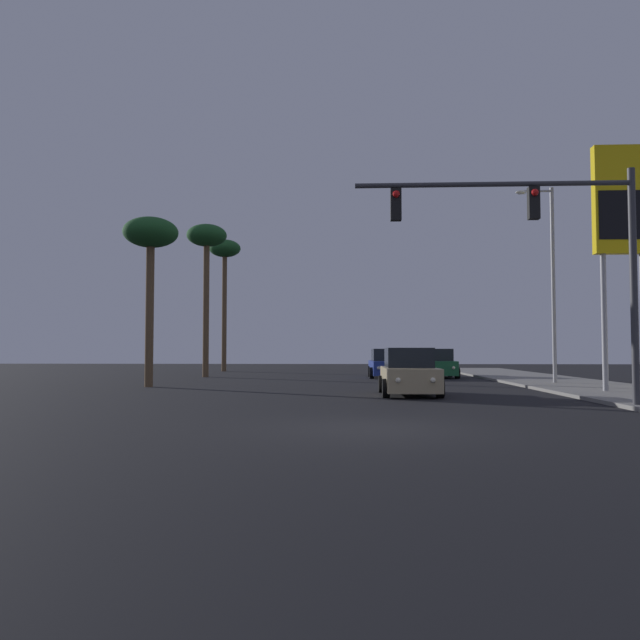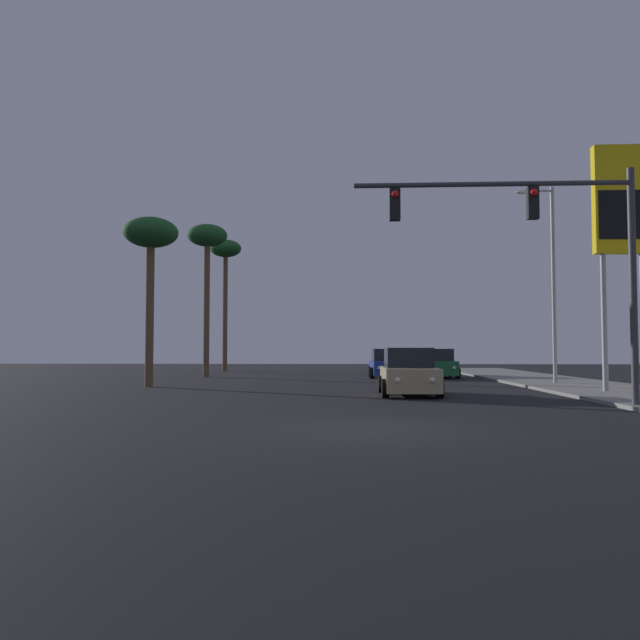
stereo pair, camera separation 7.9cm
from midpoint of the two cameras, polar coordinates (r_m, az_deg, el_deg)
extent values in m
plane|color=black|center=(12.90, 4.75, -9.86)|extent=(120.00, 120.00, 0.00)
cube|color=gray|center=(24.91, 26.46, -6.02)|extent=(5.00, 60.00, 0.12)
cube|color=tan|center=(22.46, 8.22, -5.34)|extent=(1.83, 4.21, 0.80)
cube|color=black|center=(22.59, 8.17, -3.42)|extent=(1.62, 2.01, 0.70)
cylinder|color=black|center=(21.11, 6.11, -6.23)|extent=(0.24, 0.64, 0.64)
cylinder|color=black|center=(21.29, 10.98, -6.16)|extent=(0.24, 0.64, 0.64)
cylinder|color=black|center=(23.71, 5.75, -5.85)|extent=(0.24, 0.64, 0.64)
cylinder|color=black|center=(23.86, 10.09, -5.80)|extent=(0.24, 0.64, 0.64)
sphere|color=#F2EACC|center=(20.30, 7.20, -5.48)|extent=(0.18, 0.18, 0.18)
sphere|color=#F2EACC|center=(20.41, 10.34, -5.44)|extent=(0.18, 0.18, 0.18)
cube|color=navy|center=(36.45, 6.19, -4.36)|extent=(1.95, 4.26, 0.80)
cube|color=black|center=(36.58, 6.17, -3.18)|extent=(1.67, 2.06, 0.70)
cylinder|color=black|center=(35.11, 4.85, -4.85)|extent=(0.24, 0.64, 0.64)
cylinder|color=black|center=(35.22, 7.79, -4.83)|extent=(0.24, 0.64, 0.64)
cylinder|color=black|center=(37.71, 4.71, -4.71)|extent=(0.24, 0.64, 0.64)
cylinder|color=black|center=(37.81, 7.45, -4.69)|extent=(0.24, 0.64, 0.64)
sphere|color=#F2EACC|center=(34.30, 5.47, -4.38)|extent=(0.18, 0.18, 0.18)
sphere|color=#F2EACC|center=(34.37, 7.33, -4.37)|extent=(0.18, 0.18, 0.18)
cube|color=#195933|center=(37.10, 10.83, -4.30)|extent=(1.90, 4.24, 0.80)
cube|color=black|center=(37.23, 10.79, -3.14)|extent=(1.65, 2.04, 0.70)
cylinder|color=black|center=(35.70, 9.69, -4.79)|extent=(0.24, 0.64, 0.64)
cylinder|color=black|center=(35.96, 12.55, -4.75)|extent=(0.24, 0.64, 0.64)
cylinder|color=black|center=(38.29, 9.22, -4.66)|extent=(0.24, 0.64, 0.64)
cylinder|color=black|center=(38.53, 11.89, -4.62)|extent=(0.24, 0.64, 0.64)
sphere|color=#F2EACC|center=(34.92, 10.40, -4.32)|extent=(0.18, 0.18, 0.18)
sphere|color=#F2EACC|center=(35.09, 12.22, -4.30)|extent=(0.18, 0.18, 0.18)
cylinder|color=#38383D|center=(19.10, 26.82, 2.86)|extent=(0.20, 0.20, 6.50)
cylinder|color=#38383D|center=(18.40, 15.47, 11.88)|extent=(7.62, 0.14, 0.14)
cube|color=black|center=(18.55, 18.99, 10.07)|extent=(0.30, 0.24, 0.90)
sphere|color=red|center=(18.48, 19.10, 10.98)|extent=(0.20, 0.20, 0.20)
cube|color=black|center=(17.88, 6.99, 10.42)|extent=(0.30, 0.24, 0.90)
sphere|color=red|center=(17.81, 7.01, 11.36)|extent=(0.20, 0.20, 0.20)
cylinder|color=#99999E|center=(30.60, 20.65, 3.07)|extent=(0.18, 0.18, 9.00)
cylinder|color=#99999E|center=(31.13, 19.26, 11.08)|extent=(1.40, 0.10, 0.10)
ellipsoid|color=silver|center=(30.93, 17.99, 11.06)|extent=(0.50, 0.24, 0.20)
cylinder|color=#99999E|center=(24.93, 24.64, -0.17)|extent=(0.20, 0.20, 5.00)
cube|color=yellow|center=(25.78, 25.90, 9.88)|extent=(2.00, 0.40, 4.00)
cube|color=black|center=(25.47, 26.12, 8.66)|extent=(1.80, 0.03, 1.80)
cylinder|color=brown|center=(47.84, -8.63, 0.66)|extent=(0.36, 0.36, 8.89)
ellipsoid|color=#1E5123|center=(48.38, -8.58, 6.49)|extent=(2.40, 2.40, 1.32)
cylinder|color=brown|center=(28.24, -15.23, 0.47)|extent=(0.36, 0.36, 6.30)
ellipsoid|color=#1E5123|center=(28.67, -15.14, 7.74)|extent=(2.40, 2.40, 1.32)
cylinder|color=brown|center=(37.86, -10.27, 0.92)|extent=(0.36, 0.36, 8.02)
ellipsoid|color=#1E5123|center=(38.41, -10.21, 7.62)|extent=(2.40, 2.40, 1.32)
camera|label=1|loc=(0.04, -89.92, 0.00)|focal=35.00mm
camera|label=2|loc=(0.04, 90.08, 0.00)|focal=35.00mm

